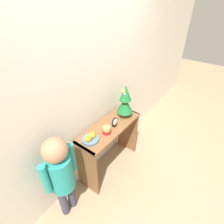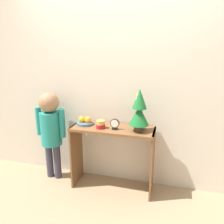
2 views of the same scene
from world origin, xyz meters
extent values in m
plane|color=#997F60|center=(0.00, 0.00, 0.00)|extent=(12.00, 12.00, 0.00)
cube|color=beige|center=(0.00, 0.42, 1.25)|extent=(7.00, 0.05, 2.50)
cube|color=brown|center=(0.00, 0.19, 0.77)|extent=(0.97, 0.37, 0.03)
cube|color=brown|center=(-0.48, 0.19, 0.39)|extent=(0.02, 0.34, 0.79)
cube|color=brown|center=(0.48, 0.19, 0.39)|extent=(0.02, 0.34, 0.79)
cylinder|color=#4C3828|center=(0.31, 0.15, 0.81)|extent=(0.11, 0.11, 0.05)
cylinder|color=brown|center=(0.31, 0.15, 0.86)|extent=(0.02, 0.02, 0.04)
cone|color=#19662D|center=(0.31, 0.15, 0.97)|extent=(0.22, 0.22, 0.21)
cone|color=#19662D|center=(0.31, 0.15, 1.15)|extent=(0.16, 0.16, 0.21)
sphere|color=silver|center=(0.29, 0.15, 1.15)|extent=(0.04, 0.04, 0.04)
sphere|color=gold|center=(0.29, 0.17, 1.18)|extent=(0.05, 0.05, 0.05)
sphere|color=gold|center=(0.31, 0.18, 1.13)|extent=(0.04, 0.04, 0.04)
sphere|color=#2D4CA8|center=(0.28, 0.14, 1.06)|extent=(0.05, 0.05, 0.05)
sphere|color=gold|center=(0.31, 0.19, 1.11)|extent=(0.04, 0.04, 0.04)
sphere|color=#2D4CA8|center=(0.32, 0.23, 1.02)|extent=(0.04, 0.04, 0.04)
cylinder|color=#476B84|center=(-0.35, 0.20, 0.80)|extent=(0.20, 0.20, 0.03)
sphere|color=orange|center=(-0.31, 0.20, 0.85)|extent=(0.08, 0.08, 0.08)
sphere|color=orange|center=(-0.39, 0.20, 0.85)|extent=(0.08, 0.08, 0.08)
cylinder|color=#AD1923|center=(-0.13, 0.13, 0.81)|extent=(0.11, 0.11, 0.05)
cylinder|color=gold|center=(-0.13, 0.13, 0.86)|extent=(0.10, 0.10, 0.05)
cube|color=black|center=(0.04, 0.13, 0.80)|extent=(0.06, 0.04, 0.02)
cylinder|color=black|center=(0.04, 0.13, 0.86)|extent=(0.11, 0.02, 0.11)
cylinder|color=white|center=(0.04, 0.12, 0.86)|extent=(0.09, 0.00, 0.09)
cylinder|color=#38384C|center=(-0.88, 0.19, 0.24)|extent=(0.09, 0.09, 0.48)
cylinder|color=#38384C|center=(-0.76, 0.19, 0.24)|extent=(0.09, 0.09, 0.48)
cylinder|color=teal|center=(-0.82, 0.19, 0.69)|extent=(0.26, 0.26, 0.43)
sphere|color=#997051|center=(-0.82, 0.19, 1.03)|extent=(0.25, 0.25, 0.25)
cylinder|color=teal|center=(-0.99, 0.19, 0.78)|extent=(0.07, 0.07, 0.37)
cylinder|color=teal|center=(-0.66, 0.19, 0.78)|extent=(0.07, 0.07, 0.37)
camera|label=1|loc=(-1.41, -0.91, 2.24)|focal=28.00mm
camera|label=2|loc=(0.64, -2.13, 1.65)|focal=35.00mm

